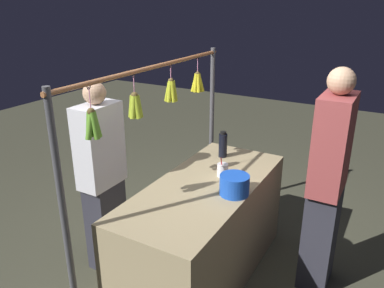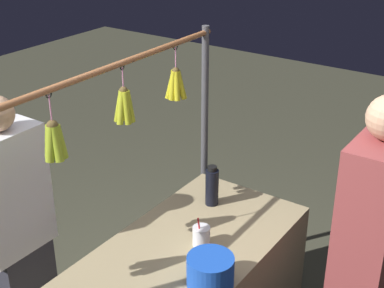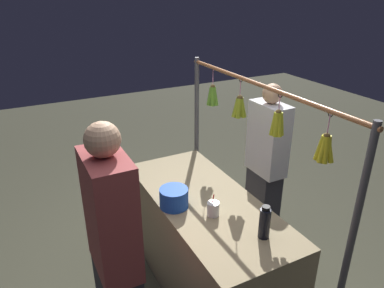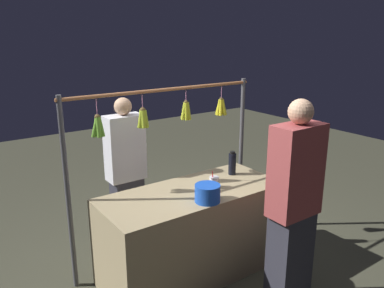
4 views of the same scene
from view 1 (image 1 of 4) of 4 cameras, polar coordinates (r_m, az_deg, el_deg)
ground_plane at (r=3.37m, az=1.71°, el=-18.76°), size 12.00×12.00×0.00m
market_counter at (r=3.12m, az=1.79°, el=-12.89°), size 1.68×0.72×0.83m
display_rack at (r=2.98m, az=-5.52°, el=2.23°), size 2.01×0.12×1.72m
water_bottle at (r=3.38m, az=4.65°, el=-0.13°), size 0.07×0.07×0.24m
blue_bucket at (r=2.76m, az=6.37°, el=-6.10°), size 0.21×0.21×0.15m
drink_cup at (r=3.03m, az=4.61°, el=-3.90°), size 0.09×0.09×0.16m
vendor_person at (r=3.16m, az=-13.25°, el=-5.34°), size 0.38×0.20×1.59m
customer_person at (r=3.00m, az=19.52°, el=-5.92°), size 0.41×0.22×1.73m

